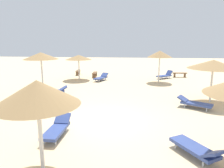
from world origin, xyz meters
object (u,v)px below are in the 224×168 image
object	(u,v)px
lounger_4	(57,128)
lounger_0	(54,91)
lounger_2	(194,103)
lounger_3	(165,75)
bench_1	(95,74)
bench_0	(78,72)
bench_2	(180,74)
parasol_4	(37,93)
lounger_1	(197,149)
lounger_5	(101,77)
parasol_2	(213,64)
parasol_3	(160,54)
parasol_0	(41,56)
parasol_5	(79,57)

from	to	relation	value
lounger_4	lounger_0	bearing A→B (deg)	112.63
lounger_2	lounger_3	world-z (taller)	lounger_3
lounger_0	bench_1	size ratio (longest dim) A/B	1.32
bench_0	bench_2	world-z (taller)	same
lounger_2	parasol_4	bearing A→B (deg)	-133.03
lounger_1	lounger_5	size ratio (longest dim) A/B	0.98
lounger_5	lounger_4	bearing A→B (deg)	-89.44
parasol_2	bench_0	bearing A→B (deg)	139.01
parasol_3	lounger_5	bearing A→B (deg)	179.71
lounger_2	lounger_5	distance (m)	10.35
parasol_3	lounger_1	distance (m)	13.39
parasol_2	lounger_5	bearing A→B (deg)	141.04
parasol_0	lounger_1	distance (m)	12.60
lounger_5	parasol_3	bearing A→B (deg)	-0.29
lounger_1	lounger_3	xyz separation A→B (m)	(1.11, 15.11, 0.01)
lounger_3	lounger_2	bearing A→B (deg)	-88.42
parasol_0	bench_1	bearing A→B (deg)	68.54
parasol_0	parasol_2	bearing A→B (deg)	-7.90
lounger_3	lounger_5	bearing A→B (deg)	-163.62
lounger_5	bench_0	distance (m)	4.67
parasol_5	lounger_1	world-z (taller)	parasol_5
parasol_2	bench_1	distance (m)	12.72
parasol_0	lounger_4	size ratio (longest dim) A/B	1.58
parasol_2	parasol_4	xyz separation A→B (m)	(-7.51, -7.95, -0.01)
lounger_5	bench_0	size ratio (longest dim) A/B	1.30
lounger_0	lounger_1	bearing A→B (deg)	-43.06
parasol_0	bench_0	xyz separation A→B (m)	(0.52, 8.21, -2.39)
lounger_0	bench_2	world-z (taller)	lounger_0
lounger_1	bench_1	size ratio (longest dim) A/B	1.29
lounger_0	bench_0	size ratio (longest dim) A/B	1.30
bench_0	bench_1	distance (m)	2.54
parasol_3	parasol_5	bearing A→B (deg)	176.73
parasol_4	lounger_2	xyz separation A→B (m)	(6.16, 6.60, -2.10)
bench_1	lounger_1	bearing A→B (deg)	-67.31
bench_2	lounger_1	bearing A→B (deg)	-100.03
lounger_0	bench_1	xyz separation A→B (m)	(1.42, 7.99, 0.04)
parasol_2	bench_2	distance (m)	9.63
parasol_5	lounger_0	xyz separation A→B (m)	(-0.13, -6.34, -1.93)
parasol_2	lounger_3	bearing A→B (deg)	100.90
lounger_2	lounger_5	size ratio (longest dim) A/B	0.99
parasol_2	lounger_4	size ratio (longest dim) A/B	1.62
lounger_2	bench_1	bearing A→B (deg)	128.01
parasol_5	lounger_0	size ratio (longest dim) A/B	1.32
lounger_2	lounger_1	bearing A→B (deg)	-104.53
parasol_0	parasol_3	size ratio (longest dim) A/B	1.01
parasol_4	parasol_5	size ratio (longest dim) A/B	1.04
parasol_5	bench_1	world-z (taller)	parasol_5
lounger_0	lounger_3	world-z (taller)	lounger_3
bench_0	lounger_3	bearing A→B (deg)	-8.42
bench_0	bench_1	world-z (taller)	same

